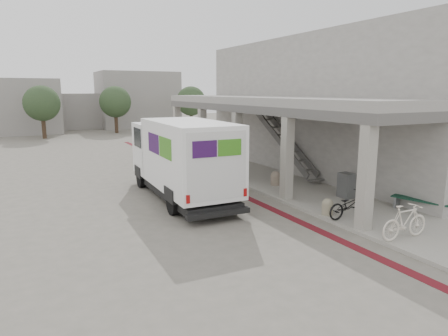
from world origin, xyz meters
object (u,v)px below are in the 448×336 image
utility_cabinet (346,185)px  bicycle_black (349,205)px  fedex_truck (181,157)px  bicycle_cream (405,222)px  bench (420,203)px

utility_cabinet → bicycle_black: utility_cabinet is taller
fedex_truck → bicycle_cream: fedex_truck is taller
utility_cabinet → bench: bearing=-70.7°
fedex_truck → utility_cabinet: 6.69m
utility_cabinet → bicycle_cream: bearing=-112.9°
bench → bicycle_black: 2.78m
utility_cabinet → bicycle_black: size_ratio=0.58×
bicycle_black → bench: bearing=-102.5°
bicycle_cream → utility_cabinet: bearing=-20.9°
utility_cabinet → bicycle_cream: (-1.80, -4.16, 0.02)m
fedex_truck → utility_cabinet: bearing=-28.9°
bench → bicycle_black: size_ratio=1.15×
bicycle_black → utility_cabinet: bearing=-41.2°
utility_cabinet → bicycle_cream: 4.54m
bicycle_black → bicycle_cream: 2.16m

